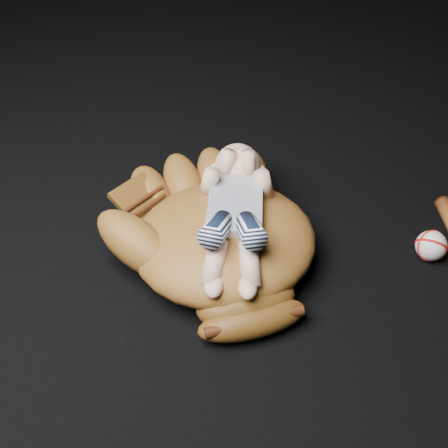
{
  "coord_description": "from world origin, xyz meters",
  "views": [
    {
      "loc": [
        -0.35,
        -0.77,
        0.91
      ],
      "look_at": [
        -0.19,
        0.07,
        0.09
      ],
      "focal_mm": 45.0,
      "sensor_mm": 36.0,
      "label": 1
    }
  ],
  "objects": [
    {
      "name": "baseball_glove",
      "position": [
        -0.19,
        0.05,
        0.09
      ],
      "size": [
        0.53,
        0.59,
        0.17
      ],
      "primitive_type": null,
      "rotation": [
        0.0,
        0.0,
        0.09
      ],
      "color": "brown",
      "rests_on": "ground"
    },
    {
      "name": "newborn_baby",
      "position": [
        -0.17,
        0.04,
        0.14
      ],
      "size": [
        0.27,
        0.43,
        0.16
      ],
      "primitive_type": null,
      "rotation": [
        0.0,
        0.0,
        -0.25
      ],
      "color": "#D7A48B",
      "rests_on": "baseball_glove"
    },
    {
      "name": "baseball",
      "position": [
        0.26,
        -0.02,
        0.03
      ],
      "size": [
        0.08,
        0.08,
        0.07
      ],
      "primitive_type": "sphere",
      "rotation": [
        0.0,
        0.0,
        -0.25
      ],
      "color": "silver",
      "rests_on": "ground"
    }
  ]
}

